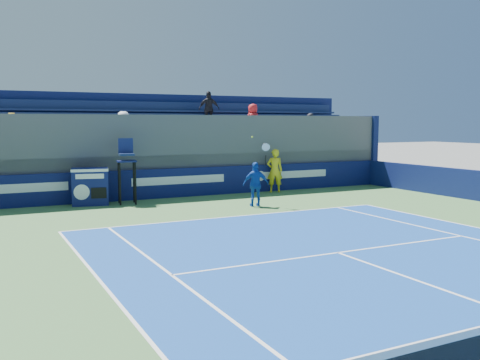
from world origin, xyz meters
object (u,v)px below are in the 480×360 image
ball_person (275,171)px  umpire_chair (127,164)px  tennis_player (256,184)px  match_clock (90,186)px

ball_person → umpire_chair: 6.72m
tennis_player → ball_person: bearing=49.8°
tennis_player → match_clock: bearing=150.5°
ball_person → umpire_chair: (-6.68, -0.40, 0.56)m
ball_person → match_clock: (-7.99, -0.11, -0.22)m
ball_person → match_clock: bearing=24.2°
match_clock → tennis_player: size_ratio=0.56×
ball_person → tennis_player: size_ratio=0.74×
umpire_chair → tennis_player: 4.92m
match_clock → tennis_player: bearing=-29.5°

